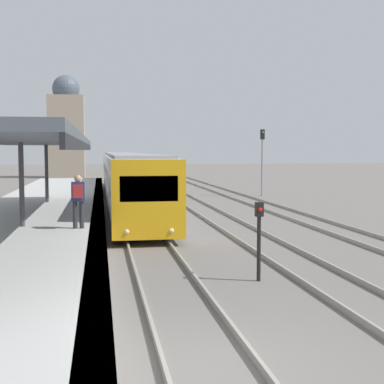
{
  "coord_description": "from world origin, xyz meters",
  "views": [
    {
      "loc": [
        -1.62,
        -7.77,
        3.3
      ],
      "look_at": [
        1.98,
        13.07,
        1.64
      ],
      "focal_mm": 50.0,
      "sensor_mm": 36.0,
      "label": 1
    }
  ],
  "objects_px": {
    "person_on_platform": "(78,197)",
    "train_near": "(125,174)",
    "signal_mast_far": "(262,154)",
    "signal_post_near": "(259,233)"
  },
  "relations": [
    {
      "from": "train_near",
      "to": "signal_post_near",
      "type": "relative_size",
      "value": 17.44
    },
    {
      "from": "train_near",
      "to": "signal_mast_far",
      "type": "bearing_deg",
      "value": 9.12
    },
    {
      "from": "train_near",
      "to": "signal_mast_far",
      "type": "xyz_separation_m",
      "value": [
        9.87,
        1.58,
        1.3
      ]
    },
    {
      "from": "train_near",
      "to": "signal_mast_far",
      "type": "height_order",
      "value": "signal_mast_far"
    },
    {
      "from": "train_near",
      "to": "signal_post_near",
      "type": "height_order",
      "value": "train_near"
    },
    {
      "from": "person_on_platform",
      "to": "signal_mast_far",
      "type": "relative_size",
      "value": 0.35
    },
    {
      "from": "person_on_platform",
      "to": "train_near",
      "type": "bearing_deg",
      "value": 82.94
    },
    {
      "from": "person_on_platform",
      "to": "train_near",
      "type": "xyz_separation_m",
      "value": [
        2.3,
        18.55,
        -0.14
      ]
    },
    {
      "from": "person_on_platform",
      "to": "train_near",
      "type": "relative_size",
      "value": 0.05
    },
    {
      "from": "signal_post_near",
      "to": "person_on_platform",
      "type": "bearing_deg",
      "value": 138.94
    }
  ]
}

